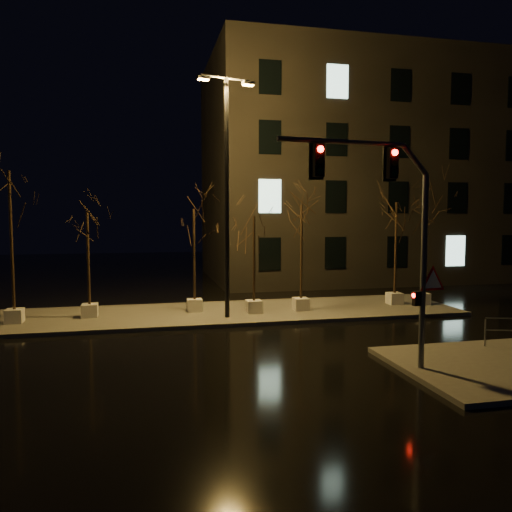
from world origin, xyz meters
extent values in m
plane|color=black|center=(0.00, 0.00, 0.00)|extent=(90.00, 90.00, 0.00)
cube|color=#4E4C45|center=(0.00, 6.00, 0.07)|extent=(22.00, 5.00, 0.15)
cube|color=black|center=(14.00, 18.00, 7.50)|extent=(25.00, 12.00, 15.00)
cube|color=beige|center=(-8.11, 5.52, 0.43)|extent=(0.65, 0.65, 0.55)
cylinder|color=black|center=(-8.11, 5.52, 3.43)|extent=(0.11, 0.11, 5.45)
cube|color=beige|center=(-5.31, 6.06, 0.43)|extent=(0.65, 0.65, 0.55)
cylinder|color=black|center=(-5.31, 6.06, 2.63)|extent=(0.11, 0.11, 3.86)
cube|color=beige|center=(-0.88, 6.34, 0.43)|extent=(0.65, 0.65, 0.55)
cylinder|color=black|center=(-0.88, 6.34, 2.70)|extent=(0.11, 0.11, 3.99)
cube|color=beige|center=(1.63, 5.42, 0.43)|extent=(0.65, 0.65, 0.55)
cylinder|color=black|center=(1.63, 5.42, 2.54)|extent=(0.11, 0.11, 3.68)
cube|color=beige|center=(3.83, 5.57, 0.43)|extent=(0.65, 0.65, 0.55)
cylinder|color=black|center=(3.83, 5.57, 2.79)|extent=(0.11, 0.11, 4.18)
cube|color=beige|center=(8.69, 6.04, 0.43)|extent=(0.65, 0.65, 0.55)
cylinder|color=black|center=(8.69, 6.04, 2.87)|extent=(0.11, 0.11, 4.33)
cube|color=beige|center=(9.92, 5.69, 0.43)|extent=(0.65, 0.65, 0.55)
cylinder|color=black|center=(9.92, 5.69, 2.97)|extent=(0.11, 0.11, 4.54)
cylinder|color=#5B5D62|center=(4.50, -3.32, 2.84)|extent=(0.16, 0.16, 5.37)
cylinder|color=#5B5D62|center=(1.97, -3.58, 6.28)|extent=(3.58, 0.49, 0.13)
cube|color=black|center=(3.43, -3.43, 5.78)|extent=(0.29, 0.22, 0.81)
cube|color=black|center=(1.29, -3.65, 5.78)|extent=(0.29, 0.22, 0.81)
cube|color=black|center=(4.30, -3.34, 2.12)|extent=(0.21, 0.18, 0.40)
cone|color=red|center=(4.77, -3.34, 2.57)|extent=(0.93, 0.12, 0.93)
sphere|color=#FF0C07|center=(4.50, -3.32, 6.05)|extent=(0.16, 0.16, 0.16)
cylinder|color=black|center=(0.33, 4.75, 5.05)|extent=(0.20, 0.20, 9.81)
cylinder|color=black|center=(0.33, 4.75, 9.96)|extent=(2.12, 0.59, 0.10)
cube|color=#FF9E32|center=(-0.62, 4.53, 9.81)|extent=(0.54, 0.38, 0.20)
cube|color=#FF9E32|center=(1.29, 4.97, 9.81)|extent=(0.54, 0.38, 0.20)
cylinder|color=#5B5D62|center=(7.77, -1.72, 0.60)|extent=(0.05, 0.05, 0.89)
camera|label=1|loc=(-3.01, -15.66, 4.41)|focal=35.00mm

